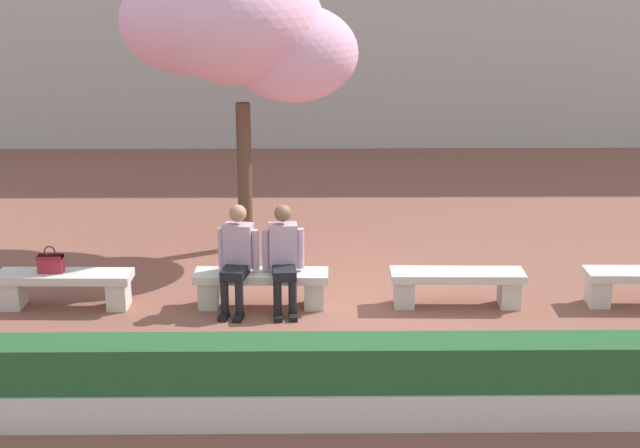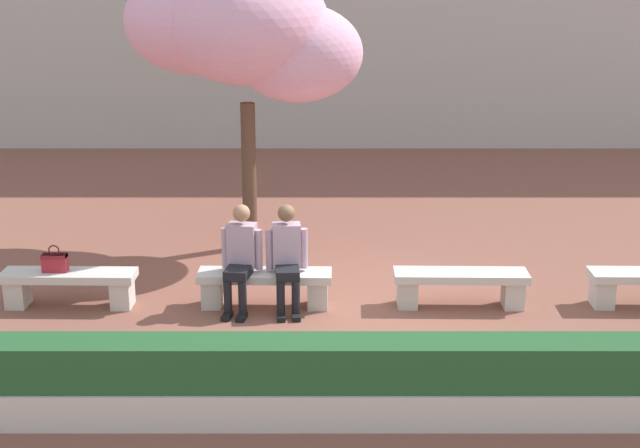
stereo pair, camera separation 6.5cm
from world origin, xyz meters
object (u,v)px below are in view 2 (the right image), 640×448
at_px(stone_bench_center, 457,283).
at_px(cherry_tree_main, 236,29).
at_px(person_seated_left, 237,254).
at_px(stone_bench_near_west, 261,283).
at_px(person_seated_right, 283,254).
at_px(handbag, 51,262).
at_px(stone_bench_west_end, 65,284).

height_order(stone_bench_center, cherry_tree_main, cherry_tree_main).
relative_size(person_seated_left, cherry_tree_main, 0.31).
bearing_deg(person_seated_left, stone_bench_near_west, 10.48).
height_order(person_seated_right, handbag, person_seated_right).
distance_m(stone_bench_west_end, person_seated_left, 2.16).
bearing_deg(person_seated_left, handbag, 178.29).
xyz_separation_m(stone_bench_center, person_seated_left, (-2.69, -0.05, 0.40)).
height_order(person_seated_left, person_seated_right, same).
xyz_separation_m(stone_bench_west_end, person_seated_left, (2.12, -0.05, 0.40)).
height_order(stone_bench_near_west, stone_bench_center, same).
xyz_separation_m(stone_bench_near_west, person_seated_right, (0.28, -0.05, 0.40)).
bearing_deg(cherry_tree_main, stone_bench_center, -40.87).
xyz_separation_m(person_seated_right, cherry_tree_main, (-0.72, 2.52, 2.48)).
bearing_deg(cherry_tree_main, person_seated_left, -86.45).
distance_m(stone_bench_near_west, stone_bench_center, 2.40).
bearing_deg(person_seated_right, cherry_tree_main, 105.94).
bearing_deg(stone_bench_center, person_seated_left, -178.88).
height_order(person_seated_left, cherry_tree_main, cherry_tree_main).
bearing_deg(handbag, person_seated_left, -1.71).
distance_m(stone_bench_west_end, handbag, 0.32).
distance_m(stone_bench_west_end, cherry_tree_main, 4.27).
bearing_deg(handbag, stone_bench_west_end, -5.53).
height_order(stone_bench_near_west, person_seated_left, person_seated_left).
height_order(stone_bench_near_west, cherry_tree_main, cherry_tree_main).
height_order(stone_bench_west_end, person_seated_left, person_seated_left).
distance_m(person_seated_left, cherry_tree_main, 3.54).
xyz_separation_m(stone_bench_near_west, stone_bench_center, (2.40, 0.00, 0.00)).
bearing_deg(stone_bench_near_west, person_seated_right, -10.88).
relative_size(person_seated_right, cherry_tree_main, 0.31).
xyz_separation_m(stone_bench_west_end, stone_bench_center, (4.81, 0.00, 0.00)).
relative_size(stone_bench_near_west, person_seated_right, 1.28).
bearing_deg(person_seated_left, stone_bench_west_end, 178.58).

